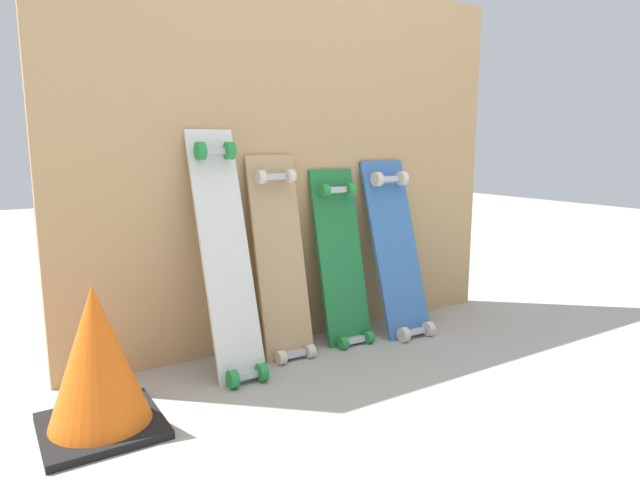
% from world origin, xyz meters
% --- Properties ---
extents(ground_plane, '(12.00, 12.00, 0.00)m').
position_xyz_m(ground_plane, '(0.00, 0.00, 0.00)').
color(ground_plane, '#9E9991').
extents(plywood_wall_panel, '(1.98, 0.04, 1.46)m').
position_xyz_m(plywood_wall_panel, '(0.00, 0.07, 0.73)').
color(plywood_wall_panel, tan).
rests_on(plywood_wall_panel, ground).
extents(skateboard_white, '(0.18, 0.34, 0.94)m').
position_xyz_m(skateboard_white, '(-0.41, -0.11, 0.40)').
color(skateboard_white, silver).
rests_on(skateboard_white, ground).
extents(skateboard_natural, '(0.20, 0.24, 0.85)m').
position_xyz_m(skateboard_natural, '(-0.17, -0.05, 0.35)').
color(skateboard_natural, tan).
rests_on(skateboard_natural, ground).
extents(skateboard_green, '(0.21, 0.23, 0.78)m').
position_xyz_m(skateboard_green, '(0.12, -0.05, 0.32)').
color(skateboard_green, '#1E7238').
rests_on(skateboard_green, ground).
extents(skateboard_blue, '(0.22, 0.30, 0.81)m').
position_xyz_m(skateboard_blue, '(0.39, -0.09, 0.34)').
color(skateboard_blue, '#386BAD').
rests_on(skateboard_blue, ground).
extents(traffic_cone, '(0.33, 0.33, 0.43)m').
position_xyz_m(traffic_cone, '(-0.90, -0.31, 0.21)').
color(traffic_cone, black).
rests_on(traffic_cone, ground).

